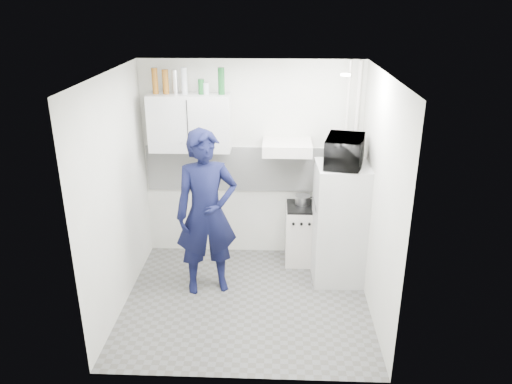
{
  "coord_description": "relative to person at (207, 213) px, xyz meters",
  "views": [
    {
      "loc": [
        0.32,
        -4.91,
        3.32
      ],
      "look_at": [
        0.1,
        0.3,
        1.25
      ],
      "focal_mm": 35.0,
      "sensor_mm": 36.0,
      "label": 1
    }
  ],
  "objects": [
    {
      "name": "canister_b",
      "position": [
        -0.07,
        0.79,
        1.28
      ],
      "size": [
        0.07,
        0.07,
        0.14
      ],
      "primitive_type": "cylinder",
      "color": "#B2B7BC",
      "rests_on": "upper_cabinet"
    },
    {
      "name": "fridge",
      "position": [
        1.57,
        0.31,
        -0.24
      ],
      "size": [
        0.64,
        0.64,
        1.49
      ],
      "primitive_type": "cube",
      "rotation": [
        0.0,
        0.0,
        0.04
      ],
      "color": "silver",
      "rests_on": "floor"
    },
    {
      "name": "upper_cabinet",
      "position": [
        -0.28,
        0.79,
        0.87
      ],
      "size": [
        1.0,
        0.35,
        0.7
      ],
      "primitive_type": "cube",
      "color": "silver",
      "rests_on": "wall_back"
    },
    {
      "name": "range_hood",
      "position": [
        0.92,
        0.72,
        0.59
      ],
      "size": [
        0.6,
        0.5,
        0.14
      ],
      "primitive_type": "cube",
      "color": "silver",
      "rests_on": "wall_back"
    },
    {
      "name": "person",
      "position": [
        0.0,
        0.0,
        0.0
      ],
      "size": [
        0.82,
        0.64,
        1.97
      ],
      "primitive_type": "imported",
      "rotation": [
        0.0,
        0.0,
        0.27
      ],
      "color": "black",
      "rests_on": "floor"
    },
    {
      "name": "ceiling_spot_fixture",
      "position": [
        1.47,
        -0.08,
        1.59
      ],
      "size": [
        0.1,
        0.1,
        0.02
      ],
      "primitive_type": "cylinder",
      "color": "white",
      "rests_on": "ceiling"
    },
    {
      "name": "wall_left",
      "position": [
        -0.93,
        -0.28,
        0.32
      ],
      "size": [
        0.0,
        2.6,
        2.6
      ],
      "primitive_type": "plane",
      "rotation": [
        1.57,
        0.0,
        1.57
      ],
      "color": "beige",
      "rests_on": "floor"
    },
    {
      "name": "stove_top",
      "position": [
        1.17,
        0.72,
        -0.21
      ],
      "size": [
        0.46,
        0.46,
        0.03
      ],
      "primitive_type": "cube",
      "color": "black",
      "rests_on": "stove"
    },
    {
      "name": "saucepan",
      "position": [
        1.14,
        0.79,
        -0.14
      ],
      "size": [
        0.2,
        0.2,
        0.11
      ],
      "primitive_type": "cylinder",
      "color": "silver",
      "rests_on": "stove_top"
    },
    {
      "name": "ceiling",
      "position": [
        0.47,
        -0.28,
        1.62
      ],
      "size": [
        2.8,
        2.8,
        0.0
      ],
      "primitive_type": "plane",
      "color": "white",
      "rests_on": "wall_back"
    },
    {
      "name": "bottle_e",
      "position": [
        0.12,
        0.79,
        1.38
      ],
      "size": [
        0.08,
        0.08,
        0.32
      ],
      "primitive_type": "cylinder",
      "color": "#144C1E",
      "rests_on": "upper_cabinet"
    },
    {
      "name": "wall_right",
      "position": [
        1.87,
        -0.28,
        0.32
      ],
      "size": [
        0.0,
        2.6,
        2.6
      ],
      "primitive_type": "plane",
      "rotation": [
        1.57,
        0.0,
        -1.57
      ],
      "color": "beige",
      "rests_on": "floor"
    },
    {
      "name": "microwave",
      "position": [
        1.57,
        0.31,
        0.67
      ],
      "size": [
        0.68,
        0.53,
        0.33
      ],
      "primitive_type": "imported",
      "rotation": [
        0.0,
        0.0,
        1.35
      ],
      "color": "black",
      "rests_on": "fridge"
    },
    {
      "name": "bottle_d",
      "position": [
        -0.33,
        0.79,
        1.37
      ],
      "size": [
        0.07,
        0.07,
        0.32
      ],
      "primitive_type": "cylinder",
      "color": "#B2B7BC",
      "rests_on": "upper_cabinet"
    },
    {
      "name": "canister_a",
      "position": [
        -0.12,
        0.79,
        1.31
      ],
      "size": [
        0.07,
        0.07,
        0.18
      ],
      "primitive_type": "cylinder",
      "color": "#144C1E",
      "rests_on": "upper_cabinet"
    },
    {
      "name": "backsplash",
      "position": [
        0.47,
        0.95,
        0.22
      ],
      "size": [
        2.74,
        0.03,
        0.6
      ],
      "primitive_type": "cube",
      "color": "white",
      "rests_on": "wall_back"
    },
    {
      "name": "stove",
      "position": [
        1.17,
        0.72,
        -0.6
      ],
      "size": [
        0.48,
        0.48,
        0.76
      ],
      "primitive_type": "cube",
      "color": "silver",
      "rests_on": "floor"
    },
    {
      "name": "pipe_b",
      "position": [
        1.65,
        0.89,
        0.32
      ],
      "size": [
        0.04,
        0.04,
        2.6
      ],
      "primitive_type": "cylinder",
      "color": "silver",
      "rests_on": "floor"
    },
    {
      "name": "bottle_a",
      "position": [
        -0.68,
        0.79,
        1.37
      ],
      "size": [
        0.07,
        0.07,
        0.31
      ],
      "primitive_type": "cylinder",
      "color": "brown",
      "rests_on": "upper_cabinet"
    },
    {
      "name": "bottle_b",
      "position": [
        -0.55,
        0.79,
        1.36
      ],
      "size": [
        0.08,
        0.08,
        0.29
      ],
      "primitive_type": "cylinder",
      "color": "brown",
      "rests_on": "upper_cabinet"
    },
    {
      "name": "bottle_c",
      "position": [
        -0.44,
        0.79,
        1.36
      ],
      "size": [
        0.07,
        0.07,
        0.29
      ],
      "primitive_type": "cylinder",
      "color": "silver",
      "rests_on": "upper_cabinet"
    },
    {
      "name": "pipe_a",
      "position": [
        1.77,
        0.89,
        0.32
      ],
      "size": [
        0.05,
        0.05,
        2.6
      ],
      "primitive_type": "cylinder",
      "color": "silver",
      "rests_on": "floor"
    },
    {
      "name": "wall_back",
      "position": [
        0.47,
        0.97,
        0.32
      ],
      "size": [
        2.8,
        0.0,
        2.8
      ],
      "primitive_type": "plane",
      "rotation": [
        1.57,
        0.0,
        0.0
      ],
      "color": "beige",
      "rests_on": "floor"
    },
    {
      "name": "floor",
      "position": [
        0.47,
        -0.28,
        -0.98
      ],
      "size": [
        2.8,
        2.8,
        0.0
      ],
      "primitive_type": "plane",
      "color": "#595959",
      "rests_on": "ground"
    }
  ]
}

